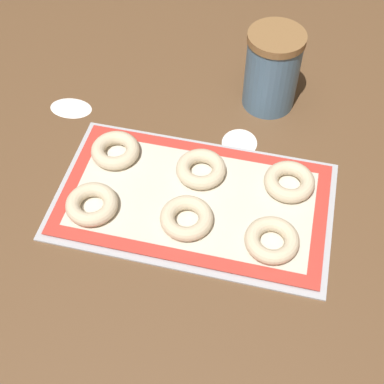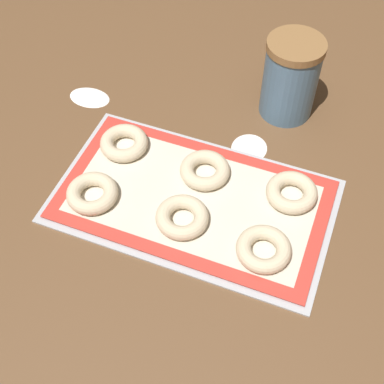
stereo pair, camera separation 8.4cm
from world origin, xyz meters
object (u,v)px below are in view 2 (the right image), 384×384
at_px(bagel_back_center, 204,170).
at_px(flour_canister, 290,78).
at_px(baking_tray, 192,199).
at_px(bagel_back_left, 124,143).
at_px(bagel_back_right, 292,192).
at_px(bagel_front_left, 92,193).
at_px(bagel_front_center, 182,217).
at_px(bagel_front_right, 264,249).

xyz_separation_m(bagel_back_center, flour_canister, (0.10, 0.25, 0.07)).
height_order(baking_tray, bagel_back_left, bagel_back_left).
bearing_deg(bagel_back_right, bagel_front_left, -158.57).
xyz_separation_m(baking_tray, bagel_back_left, (-0.17, 0.07, 0.02)).
bearing_deg(bagel_front_center, bagel_back_right, 36.40).
relative_size(bagel_front_left, flour_canister, 0.55).
distance_m(bagel_back_center, flour_canister, 0.27).
xyz_separation_m(bagel_front_center, bagel_back_right, (0.17, 0.13, 0.00)).
xyz_separation_m(bagel_front_left, bagel_back_right, (0.35, 0.14, 0.00)).
bearing_deg(bagel_front_right, bagel_front_center, 175.82).
relative_size(bagel_front_left, bagel_front_right, 1.00).
distance_m(bagel_front_center, bagel_back_right, 0.22).
bearing_deg(bagel_front_left, baking_tray, 22.07).
bearing_deg(flour_canister, bagel_front_right, -80.85).
height_order(bagel_back_left, bagel_back_center, same).
bearing_deg(bagel_front_right, bagel_back_left, 157.51).
distance_m(bagel_front_center, bagel_back_left, 0.22).
relative_size(bagel_front_center, flour_canister, 0.55).
distance_m(bagel_front_left, bagel_back_left, 0.14).
height_order(bagel_front_center, bagel_back_center, same).
bearing_deg(bagel_front_left, flour_canister, 53.70).
relative_size(bagel_front_center, bagel_back_center, 1.00).
height_order(bagel_front_left, bagel_back_center, same).
bearing_deg(flour_canister, baking_tray, -108.40).
bearing_deg(bagel_back_center, baking_tray, -91.63).
xyz_separation_m(bagel_front_right, bagel_back_center, (-0.16, 0.13, 0.00)).
distance_m(baking_tray, bagel_front_left, 0.19).
bearing_deg(baking_tray, bagel_back_left, 158.90).
relative_size(bagel_back_center, flour_canister, 0.55).
bearing_deg(bagel_back_left, flour_canister, 40.79).
relative_size(baking_tray, flour_canister, 2.94).
relative_size(bagel_front_left, bagel_front_center, 1.00).
bearing_deg(bagel_front_center, flour_canister, 74.99).
relative_size(bagel_front_right, bagel_back_left, 1.00).
distance_m(baking_tray, bagel_front_right, 0.18).
relative_size(bagel_back_center, bagel_back_right, 1.00).
height_order(baking_tray, bagel_front_center, bagel_front_center).
height_order(bagel_front_right, bagel_back_left, same).
relative_size(bagel_front_right, flour_canister, 0.55).
bearing_deg(bagel_front_left, bagel_back_center, 36.35).
relative_size(bagel_front_right, bagel_back_center, 1.00).
height_order(bagel_front_left, bagel_front_right, same).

